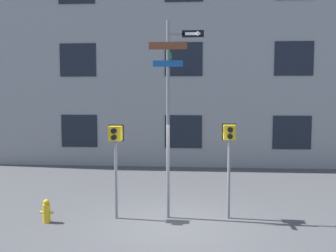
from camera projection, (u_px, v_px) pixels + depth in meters
ground_plane at (173, 225)px, 9.43m from camera, size 60.00×60.00×0.00m
building_facade at (184, 23)px, 16.77m from camera, size 24.00×0.63×12.95m
street_sign_pole at (170, 102)px, 9.74m from camera, size 1.41×0.76×5.18m
pedestrian_signal_left at (115, 145)px, 9.78m from camera, size 0.39×0.40×2.49m
pedestrian_signal_right at (229, 145)px, 9.80m from camera, size 0.37×0.40×2.52m
fire_hydrant at (47, 211)px, 9.60m from camera, size 0.35×0.19×0.61m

